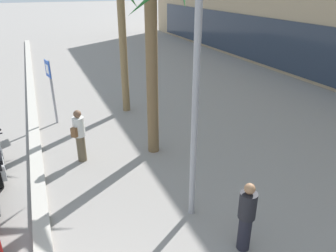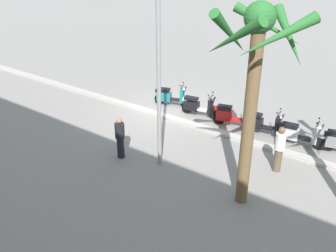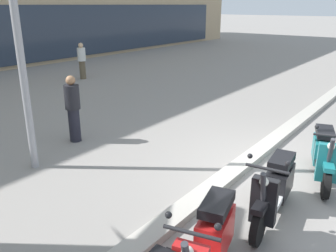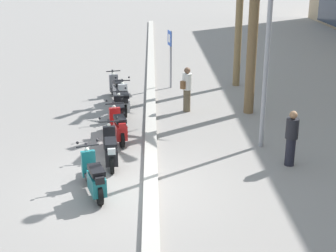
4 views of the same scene
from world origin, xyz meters
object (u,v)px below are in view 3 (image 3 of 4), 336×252
at_px(scooter_teal_second_in_line, 324,154).
at_px(pedestrian_by_palm_tree, 73,108).
at_px(scooter_red_mid_centre, 209,244).
at_px(pedestrian_window_shopping, 82,60).
at_px(scooter_black_gap_after_mid, 275,188).

distance_m(scooter_teal_second_in_line, pedestrian_by_palm_tree, 5.31).
height_order(scooter_red_mid_centre, pedestrian_window_shopping, pedestrian_window_shopping).
relative_size(scooter_black_gap_after_mid, pedestrian_by_palm_tree, 1.20).
relative_size(scooter_black_gap_after_mid, pedestrian_window_shopping, 1.22).
bearing_deg(pedestrian_by_palm_tree, scooter_teal_second_in_line, -72.97).
xyz_separation_m(scooter_red_mid_centre, pedestrian_window_shopping, (6.83, 10.26, 0.33)).
xyz_separation_m(scooter_red_mid_centre, pedestrian_by_palm_tree, (1.92, 4.71, 0.34)).
height_order(scooter_teal_second_in_line, pedestrian_window_shopping, pedestrian_window_shopping).
bearing_deg(scooter_red_mid_centre, pedestrian_window_shopping, 56.36).
bearing_deg(scooter_red_mid_centre, scooter_black_gap_after_mid, -3.45).
bearing_deg(pedestrian_window_shopping, scooter_teal_second_in_line, -107.56).
relative_size(scooter_black_gap_after_mid, scooter_teal_second_in_line, 1.05).
bearing_deg(scooter_teal_second_in_line, scooter_red_mid_centre, 174.14).
height_order(pedestrian_by_palm_tree, pedestrian_window_shopping, pedestrian_by_palm_tree).
xyz_separation_m(scooter_black_gap_after_mid, scooter_teal_second_in_line, (1.73, -0.25, 0.00)).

